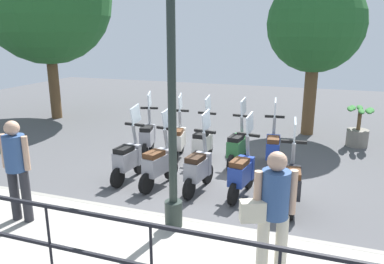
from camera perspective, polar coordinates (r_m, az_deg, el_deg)
The scene contains 18 objects.
ground_plane at distance 8.00m, azimuth 2.93°, elevation -6.90°, with size 28.00×28.00×0.00m, color #4C4C4F.
promenade_walkway at distance 5.34m, azimuth -7.20°, elevation -18.19°, with size 2.20×20.00×0.15m.
fence_railing at distance 4.15m, azimuth -14.25°, elevation -15.89°, with size 0.04×16.03×1.07m.
lamp_post_near at distance 5.20m, azimuth -3.06°, elevation 4.30°, with size 0.26×0.90×4.23m.
pedestrian_with_bag at distance 4.39m, azimuth 12.18°, elevation -11.21°, with size 0.48×0.60×1.59m.
pedestrian_distant at distance 6.21m, azimuth -25.20°, elevation -4.37°, with size 0.33×0.49×1.59m.
tree_distant at distance 11.41m, azimuth 18.34°, elevation 15.27°, with size 2.72×2.72×4.56m.
potted_palm at distance 10.93m, azimuth 23.99°, elevation 0.31°, with size 1.06×0.66×1.05m.
scooter_near_0 at distance 6.71m, azimuth 14.94°, elevation -7.43°, with size 1.23×0.44×1.54m.
scooter_near_1 at distance 7.01m, azimuth 7.61°, elevation -6.05°, with size 1.23×0.46×1.54m.
scooter_near_2 at distance 7.17m, azimuth 1.02°, elevation -5.42°, with size 1.23×0.44×1.54m.
scooter_near_3 at distance 7.41m, azimuth -5.10°, elevation -4.77°, with size 1.22×0.49×1.54m.
scooter_near_4 at distance 7.78m, azimuth -9.67°, elevation -3.94°, with size 1.23×0.44×1.54m.
scooter_far_0 at distance 8.54m, azimuth 12.20°, elevation -2.34°, with size 1.23×0.44×1.54m.
scooter_far_1 at distance 8.51m, azimuth 6.95°, elevation -2.17°, with size 1.23×0.44×1.54m.
scooter_far_2 at distance 8.72m, azimuth 1.67°, elevation -1.63°, with size 1.23×0.44×1.54m.
scooter_far_3 at distance 8.99m, azimuth -2.14°, elevation -1.11°, with size 1.22×0.48×1.54m.
scooter_far_4 at distance 9.34m, azimuth -6.75°, elevation -0.58°, with size 1.21×0.52×1.54m.
Camera 1 is at (-7.12, -2.06, 3.00)m, focal length 35.00 mm.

